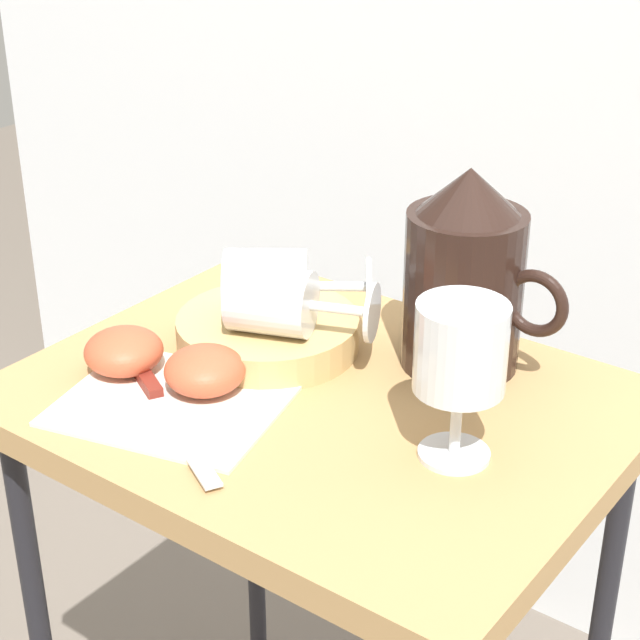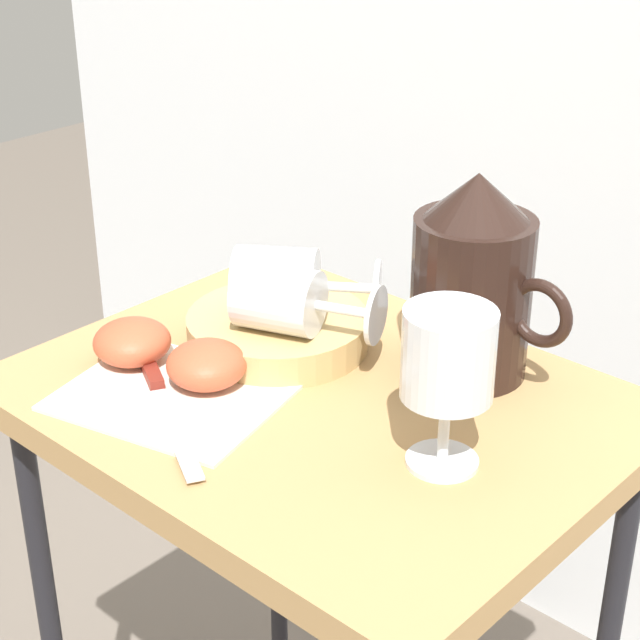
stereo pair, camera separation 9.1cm
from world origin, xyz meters
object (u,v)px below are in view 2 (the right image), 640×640
object	(u,v)px
table	(320,456)
apple_half_left	(132,342)
knife	(158,388)
wine_glass_tipped_far	(280,284)
apple_half_right	(207,365)
wine_glass_tipped_near	(284,300)
basket_tray	(278,330)
wine_glass_upright	(448,363)
pitcher	(472,294)

from	to	relation	value
table	apple_half_left	size ratio (longest dim) A/B	8.83
knife	apple_half_left	bearing A→B (deg)	160.24
wine_glass_tipped_far	apple_half_right	distance (m)	0.12
wine_glass_tipped_near	knife	bearing A→B (deg)	-107.09
wine_glass_tipped_near	wine_glass_tipped_far	world-z (taller)	wine_glass_tipped_far
basket_tray	wine_glass_tipped_near	distance (m)	0.06
wine_glass_upright	wine_glass_tipped_near	distance (m)	0.24
wine_glass_tipped_far	apple_half_left	bearing A→B (deg)	-123.56
wine_glass_upright	basket_tray	bearing A→B (deg)	166.75
apple_half_right	wine_glass_tipped_near	bearing A→B (deg)	79.13
apple_half_left	wine_glass_tipped_far	bearing A→B (deg)	56.44
basket_tray	wine_glass_tipped_near	world-z (taller)	wine_glass_tipped_near
wine_glass_upright	apple_half_right	distance (m)	0.26
table	apple_half_left	xyz separation A→B (m)	(-0.18, -0.08, 0.10)
wine_glass_tipped_far	wine_glass_tipped_near	bearing A→B (deg)	-39.01
wine_glass_tipped_near	apple_half_left	distance (m)	0.16
wine_glass_tipped_near	apple_half_left	world-z (taller)	wine_glass_tipped_near
pitcher	apple_half_left	world-z (taller)	pitcher
basket_tray	knife	size ratio (longest dim) A/B	0.86
knife	wine_glass_tipped_far	bearing A→B (deg)	83.36
knife	wine_glass_upright	bearing A→B (deg)	18.66
apple_half_right	basket_tray	bearing A→B (deg)	95.87
basket_tray	knife	world-z (taller)	basket_tray
wine_glass_tipped_near	table	bearing A→B (deg)	-19.32
apple_half_left	wine_glass_upright	bearing A→B (deg)	11.28
table	wine_glass_tipped_near	size ratio (longest dim) A/B	4.37
wine_glass_upright	wine_glass_tipped_far	distance (m)	0.26
pitcher	wine_glass_tipped_far	world-z (taller)	pitcher
table	knife	size ratio (longest dim) A/B	3.15
pitcher	wine_glass_upright	distance (m)	0.17
apple_half_left	apple_half_right	bearing A→B (deg)	11.69
basket_tray	pitcher	world-z (taller)	pitcher
table	basket_tray	bearing A→B (deg)	156.11
table	knife	world-z (taller)	knife
basket_tray	knife	distance (m)	0.15
table	wine_glass_tipped_near	world-z (taller)	wine_glass_tipped_near
wine_glass_tipped_far	knife	xyz separation A→B (m)	(-0.02, -0.15, -0.06)
table	wine_glass_tipped_near	bearing A→B (deg)	160.68
wine_glass_upright	apple_half_left	world-z (taller)	wine_glass_upright
wine_glass_tipped_far	apple_half_left	size ratio (longest dim) A/B	2.04
pitcher	wine_glass_tipped_far	distance (m)	0.20
table	pitcher	world-z (taller)	pitcher
wine_glass_upright	apple_half_right	world-z (taller)	wine_glass_upright
wine_glass_upright	table	bearing A→B (deg)	174.09
basket_tray	pitcher	bearing A→B (deg)	26.65
wine_glass_tipped_far	apple_half_right	size ratio (longest dim) A/B	2.04
basket_tray	apple_half_right	xyz separation A→B (m)	(0.01, -0.11, 0.01)
basket_tray	apple_half_left	xyz separation A→B (m)	(-0.08, -0.13, 0.01)
basket_tray	apple_half_right	distance (m)	0.11
basket_tray	wine_glass_upright	world-z (taller)	wine_glass_upright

